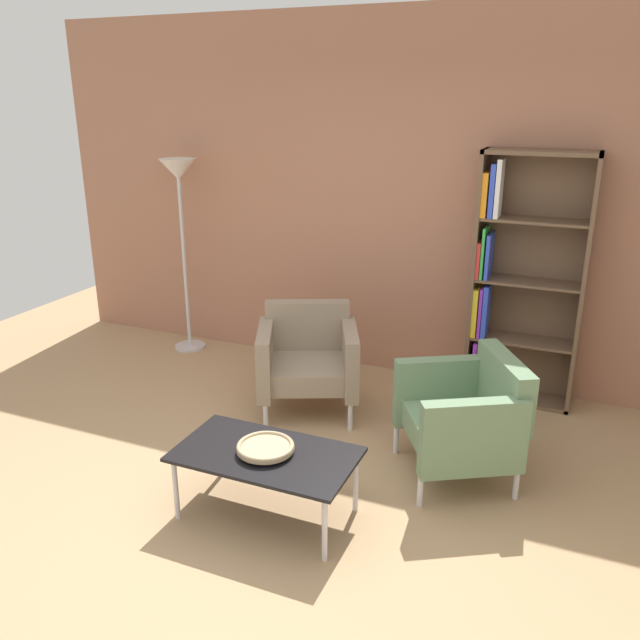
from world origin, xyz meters
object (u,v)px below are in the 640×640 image
object	(u,v)px
armchair_corner_red	(308,357)
armchair_by_bookshelf	(466,415)
decorative_bowl	(265,447)
coffee_table_low	(266,458)
floor_lamp_torchiere	(180,193)
bookshelf_tall	(518,280)

from	to	relation	value
armchair_corner_red	armchair_by_bookshelf	world-z (taller)	same
decorative_bowl	armchair_corner_red	bearing A→B (deg)	104.23
coffee_table_low	armchair_by_bookshelf	distance (m)	1.27
decorative_bowl	floor_lamp_torchiere	xyz separation A→B (m)	(-1.87, 2.02, 1.01)
bookshelf_tall	armchair_by_bookshelf	world-z (taller)	bookshelf_tall
armchair_corner_red	coffee_table_low	bearing A→B (deg)	-99.93
bookshelf_tall	decorative_bowl	bearing A→B (deg)	-115.91
decorative_bowl	coffee_table_low	bearing A→B (deg)	180.00
coffee_table_low	armchair_corner_red	world-z (taller)	armchair_corner_red
coffee_table_low	floor_lamp_torchiere	distance (m)	2.95
armchair_by_bookshelf	floor_lamp_torchiere	world-z (taller)	floor_lamp_torchiere
bookshelf_tall	armchair_corner_red	size ratio (longest dim) A/B	2.09
bookshelf_tall	decorative_bowl	world-z (taller)	bookshelf_tall
bookshelf_tall	armchair_corner_red	xyz separation A→B (m)	(-1.37, -0.81, -0.53)
armchair_corner_red	floor_lamp_torchiere	size ratio (longest dim) A/B	0.52
bookshelf_tall	decorative_bowl	distance (m)	2.42
armchair_corner_red	floor_lamp_torchiere	bearing A→B (deg)	131.21
decorative_bowl	armchair_by_bookshelf	bearing A→B (deg)	42.53
bookshelf_tall	floor_lamp_torchiere	bearing A→B (deg)	-177.84
floor_lamp_torchiere	coffee_table_low	bearing A→B (deg)	-47.23
floor_lamp_torchiere	decorative_bowl	bearing A→B (deg)	-47.23
armchair_by_bookshelf	floor_lamp_torchiere	xyz separation A→B (m)	(-2.80, 1.16, 1.03)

